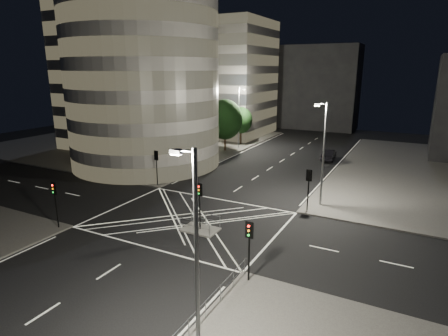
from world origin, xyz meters
The scene contains 24 objects.
ground centered at (0.00, 0.00, 0.00)m, with size 120.00×120.00×0.00m, color black.
sidewalk_far_left centered at (-29.00, 27.00, 0.07)m, with size 42.00×42.00×0.15m, color #494644.
central_island centered at (2.00, -1.50, 0.07)m, with size 3.00×2.00×0.15m, color slate.
office_tower_curved centered at (-20.74, 18.74, 12.65)m, with size 30.00×29.00×27.20m.
office_block_rear centered at (-22.00, 42.00, 11.15)m, with size 24.00×16.00×22.00m, color gray.
building_far_end centered at (-4.00, 58.00, 9.00)m, with size 18.00×8.00×18.00m, color black.
tree_a centered at (-10.50, 9.00, 4.90)m, with size 4.11×4.11×7.13m.
tree_b centered at (-10.50, 15.00, 4.54)m, with size 4.28×4.28×6.86m.
tree_c centered at (-10.50, 21.00, 4.25)m, with size 3.98×3.98×6.40m.
tree_d centered at (-10.50, 27.00, 5.19)m, with size 5.62×5.62×8.28m.
tree_e centered at (-10.50, 33.00, 4.37)m, with size 4.03×4.03×6.54m.
traffic_signal_fl centered at (-8.80, 6.80, 2.91)m, with size 0.55×0.22×4.00m.
traffic_signal_nl centered at (-8.80, -6.80, 2.91)m, with size 0.55×0.22×4.00m.
traffic_signal_fr centered at (8.80, 6.80, 2.91)m, with size 0.55×0.22×4.00m.
traffic_signal_nr centered at (8.80, -6.80, 2.91)m, with size 0.55×0.22×4.00m.
traffic_signal_island centered at (2.00, -1.50, 2.91)m, with size 0.55×0.22×4.00m.
street_lamp_left_near centered at (-9.44, 12.00, 5.54)m, with size 1.25×0.25×10.00m.
street_lamp_left_far centered at (-9.44, 30.00, 5.54)m, with size 1.25×0.25×10.00m.
street_lamp_right_far centered at (9.44, 9.00, 5.54)m, with size 1.25×0.25×10.00m.
street_lamp_right_near centered at (9.44, -14.00, 5.54)m, with size 1.25×0.25×10.00m.
railing_near_right centered at (8.30, -12.15, 0.70)m, with size 0.06×11.70×1.10m, color slate.
railing_island_south centered at (2.00, -2.40, 0.70)m, with size 2.80×0.06×1.10m, color slate.
railing_island_north centered at (2.00, -0.60, 0.70)m, with size 2.80×0.06×1.10m, color slate.
sedan centered at (5.92, 28.75, 0.77)m, with size 1.64×4.70×1.55m, color black.
Camera 1 is at (17.24, -26.24, 13.19)m, focal length 30.00 mm.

